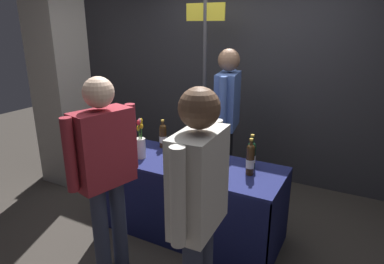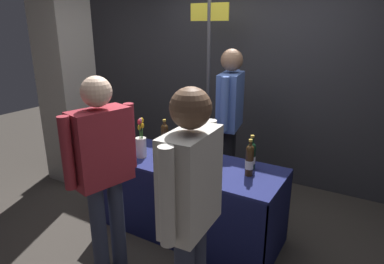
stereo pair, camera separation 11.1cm
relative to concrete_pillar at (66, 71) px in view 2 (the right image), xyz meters
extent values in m
plane|color=#38332D|center=(2.01, -0.34, -1.40)|extent=(12.00, 12.00, 0.00)
cube|color=#2D2D33|center=(2.01, 1.30, -0.05)|extent=(5.79, 0.12, 2.70)
cube|color=gray|center=(0.00, 0.00, 0.00)|extent=(0.51, 0.51, 2.80)
cube|color=#191E51|center=(2.01, -0.34, -0.68)|extent=(1.68, 0.68, 0.02)
cube|color=#141942|center=(2.01, -0.67, -1.05)|extent=(1.68, 0.01, 0.71)
cube|color=#141942|center=(2.01, 0.00, -1.05)|extent=(1.68, 0.01, 0.71)
cube|color=#141942|center=(1.18, -0.34, -1.05)|extent=(0.01, 0.68, 0.71)
cube|color=#141942|center=(2.84, -0.34, -1.05)|extent=(0.01, 0.68, 0.71)
cylinder|color=black|center=(2.20, -0.24, -0.57)|extent=(0.08, 0.08, 0.20)
sphere|color=black|center=(2.20, -0.24, -0.47)|extent=(0.08, 0.08, 0.08)
cylinder|color=black|center=(2.20, -0.24, -0.43)|extent=(0.03, 0.03, 0.08)
cylinder|color=black|center=(2.20, -0.24, -0.38)|extent=(0.04, 0.04, 0.02)
cylinder|color=beige|center=(2.20, -0.24, -0.59)|extent=(0.08, 0.08, 0.06)
cylinder|color=black|center=(2.52, -0.18, -0.57)|extent=(0.07, 0.07, 0.21)
sphere|color=black|center=(2.52, -0.18, -0.46)|extent=(0.07, 0.07, 0.07)
cylinder|color=black|center=(2.52, -0.18, -0.42)|extent=(0.03, 0.03, 0.09)
cylinder|color=#B7932D|center=(2.52, -0.18, -0.37)|extent=(0.03, 0.03, 0.02)
cylinder|color=beige|center=(2.52, -0.18, -0.58)|extent=(0.07, 0.07, 0.07)
cylinder|color=#38230F|center=(2.56, -0.32, -0.55)|extent=(0.07, 0.07, 0.24)
sphere|color=#38230F|center=(2.56, -0.32, -0.43)|extent=(0.07, 0.07, 0.07)
cylinder|color=#38230F|center=(2.56, -0.32, -0.40)|extent=(0.03, 0.03, 0.07)
cylinder|color=#B7932D|center=(2.56, -0.32, -0.36)|extent=(0.03, 0.03, 0.02)
cylinder|color=beige|center=(2.56, -0.32, -0.57)|extent=(0.07, 0.07, 0.08)
cylinder|color=#38230F|center=(1.55, -0.11, -0.57)|extent=(0.08, 0.08, 0.21)
sphere|color=#38230F|center=(1.55, -0.11, -0.46)|extent=(0.07, 0.07, 0.07)
cylinder|color=#38230F|center=(1.55, -0.11, -0.43)|extent=(0.03, 0.03, 0.07)
cylinder|color=#B7932D|center=(1.55, -0.11, -0.39)|extent=(0.03, 0.03, 0.02)
cylinder|color=beige|center=(1.55, -0.11, -0.58)|extent=(0.08, 0.08, 0.07)
cylinder|color=black|center=(2.14, -0.58, -0.56)|extent=(0.07, 0.07, 0.21)
sphere|color=black|center=(2.14, -0.58, -0.46)|extent=(0.07, 0.07, 0.07)
cylinder|color=black|center=(2.14, -0.58, -0.41)|extent=(0.03, 0.03, 0.09)
cylinder|color=#B7932D|center=(2.14, -0.58, -0.36)|extent=(0.03, 0.03, 0.02)
cylinder|color=beige|center=(2.14, -0.58, -0.58)|extent=(0.07, 0.07, 0.07)
cylinder|color=black|center=(1.99, -0.57, -0.55)|extent=(0.07, 0.07, 0.24)
sphere|color=black|center=(1.99, -0.57, -0.43)|extent=(0.07, 0.07, 0.07)
cylinder|color=black|center=(1.99, -0.57, -0.39)|extent=(0.03, 0.03, 0.08)
cylinder|color=#B7932D|center=(1.99, -0.57, -0.34)|extent=(0.03, 0.03, 0.02)
cylinder|color=beige|center=(1.99, -0.57, -0.57)|extent=(0.07, 0.07, 0.08)
cylinder|color=silver|center=(1.29, -0.52, -0.67)|extent=(0.06, 0.06, 0.00)
cylinder|color=silver|center=(1.29, -0.52, -0.63)|extent=(0.01, 0.01, 0.07)
cone|color=silver|center=(1.29, -0.52, -0.57)|extent=(0.06, 0.06, 0.06)
cylinder|color=#590C19|center=(1.29, -0.52, -0.59)|extent=(0.03, 0.03, 0.02)
cylinder|color=silver|center=(1.90, -0.31, -0.67)|extent=(0.06, 0.06, 0.00)
cylinder|color=silver|center=(1.90, -0.31, -0.63)|extent=(0.01, 0.01, 0.07)
cone|color=silver|center=(1.90, -0.31, -0.56)|extent=(0.06, 0.06, 0.07)
cylinder|color=#590C19|center=(1.90, -0.31, -0.58)|extent=(0.03, 0.03, 0.02)
cylinder|color=silver|center=(1.51, -0.45, -0.57)|extent=(0.10, 0.10, 0.19)
cylinder|color=#38722D|center=(1.52, -0.45, -0.47)|extent=(0.03, 0.04, 0.20)
ellipsoid|color=gold|center=(1.51, -0.46, -0.37)|extent=(0.03, 0.03, 0.05)
cylinder|color=#38722D|center=(1.52, -0.43, -0.44)|extent=(0.02, 0.02, 0.27)
ellipsoid|color=gold|center=(1.53, -0.44, -0.31)|extent=(0.03, 0.03, 0.05)
cylinder|color=#38722D|center=(1.52, -0.46, -0.44)|extent=(0.02, 0.03, 0.26)
ellipsoid|color=red|center=(1.52, -0.48, -0.31)|extent=(0.03, 0.03, 0.05)
cylinder|color=#38722D|center=(1.51, -0.46, -0.44)|extent=(0.03, 0.01, 0.27)
ellipsoid|color=pink|center=(1.52, -0.46, -0.31)|extent=(0.03, 0.03, 0.05)
cylinder|color=#38722D|center=(1.54, -0.45, -0.46)|extent=(0.03, 0.02, 0.22)
ellipsoid|color=gold|center=(1.55, -0.46, -0.35)|extent=(0.03, 0.03, 0.05)
cylinder|color=black|center=(1.98, 0.59, -0.98)|extent=(0.12, 0.12, 0.85)
cylinder|color=black|center=(2.02, 0.41, -0.98)|extent=(0.12, 0.12, 0.85)
cube|color=#4C6BB7|center=(2.00, 0.50, -0.25)|extent=(0.30, 0.50, 0.60)
sphere|color=#8C664C|center=(2.00, 0.50, 0.19)|extent=(0.23, 0.23, 0.23)
cylinder|color=#4C6BB7|center=(1.95, 0.77, -0.22)|extent=(0.08, 0.08, 0.56)
cylinder|color=#4C6BB7|center=(2.06, 0.23, -0.22)|extent=(0.08, 0.08, 0.56)
cylinder|color=#2D3347|center=(1.69, -1.22, -1.00)|extent=(0.12, 0.12, 0.80)
cylinder|color=#2D3347|center=(1.73, -1.05, -1.00)|extent=(0.12, 0.12, 0.80)
cube|color=maroon|center=(1.71, -1.13, -0.31)|extent=(0.31, 0.47, 0.57)
sphere|color=beige|center=(1.71, -1.13, 0.10)|extent=(0.22, 0.22, 0.22)
cylinder|color=maroon|center=(1.65, -1.39, -0.29)|extent=(0.08, 0.08, 0.52)
cylinder|color=maroon|center=(1.77, -0.88, -0.29)|extent=(0.08, 0.08, 0.52)
cube|color=beige|center=(2.59, -1.32, -0.29)|extent=(0.23, 0.42, 0.58)
sphere|color=brown|center=(2.59, -1.32, 0.13)|extent=(0.23, 0.23, 0.23)
cylinder|color=beige|center=(2.60, -1.57, -0.27)|extent=(0.08, 0.08, 0.53)
cylinder|color=beige|center=(2.57, -1.07, -0.27)|extent=(0.08, 0.08, 0.53)
cylinder|color=#47474C|center=(1.60, 0.74, -0.30)|extent=(0.04, 0.04, 2.21)
cube|color=yellow|center=(1.60, 0.74, 0.68)|extent=(0.48, 0.02, 0.19)
camera|label=1|loc=(3.35, -2.82, 0.54)|focal=31.11mm
camera|label=2|loc=(3.45, -2.76, 0.54)|focal=31.11mm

